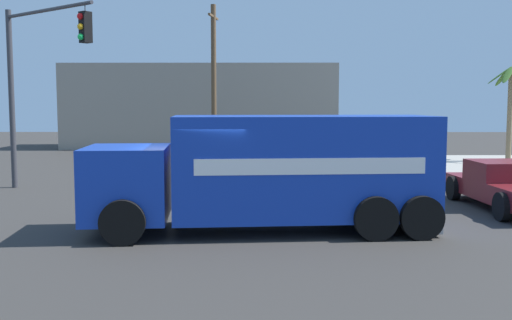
{
  "coord_description": "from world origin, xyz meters",
  "views": [
    {
      "loc": [
        1.55,
        -13.92,
        3.05
      ],
      "look_at": [
        1.47,
        0.33,
        1.69
      ],
      "focal_mm": 41.54,
      "sensor_mm": 36.0,
      "label": 1
    }
  ],
  "objects_px": {
    "delivery_truck": "(272,171)",
    "traffic_light_primary": "(34,69)",
    "pickup_maroon": "(509,184)",
    "palm_tree_far": "(511,97)",
    "utility_pole": "(214,78)"
  },
  "relations": [
    {
      "from": "delivery_truck",
      "to": "pickup_maroon",
      "type": "height_order",
      "value": "delivery_truck"
    },
    {
      "from": "delivery_truck",
      "to": "utility_pole",
      "type": "height_order",
      "value": "utility_pole"
    },
    {
      "from": "traffic_light_primary",
      "to": "palm_tree_far",
      "type": "bearing_deg",
      "value": 25.84
    },
    {
      "from": "utility_pole",
      "to": "traffic_light_primary",
      "type": "bearing_deg",
      "value": -109.04
    },
    {
      "from": "delivery_truck",
      "to": "pickup_maroon",
      "type": "distance_m",
      "value": 7.58
    },
    {
      "from": "traffic_light_primary",
      "to": "utility_pole",
      "type": "bearing_deg",
      "value": 70.96
    },
    {
      "from": "traffic_light_primary",
      "to": "pickup_maroon",
      "type": "relative_size",
      "value": 1.21
    },
    {
      "from": "delivery_truck",
      "to": "traffic_light_primary",
      "type": "relative_size",
      "value": 1.31
    },
    {
      "from": "traffic_light_primary",
      "to": "utility_pole",
      "type": "height_order",
      "value": "utility_pole"
    },
    {
      "from": "traffic_light_primary",
      "to": "utility_pole",
      "type": "xyz_separation_m",
      "value": [
        5.05,
        14.62,
        0.32
      ]
    },
    {
      "from": "palm_tree_far",
      "to": "utility_pole",
      "type": "height_order",
      "value": "utility_pole"
    },
    {
      "from": "palm_tree_far",
      "to": "utility_pole",
      "type": "bearing_deg",
      "value": 163.17
    },
    {
      "from": "traffic_light_primary",
      "to": "delivery_truck",
      "type": "bearing_deg",
      "value": -38.16
    },
    {
      "from": "traffic_light_primary",
      "to": "pickup_maroon",
      "type": "bearing_deg",
      "value": -12.59
    },
    {
      "from": "traffic_light_primary",
      "to": "palm_tree_far",
      "type": "height_order",
      "value": "traffic_light_primary"
    }
  ]
}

